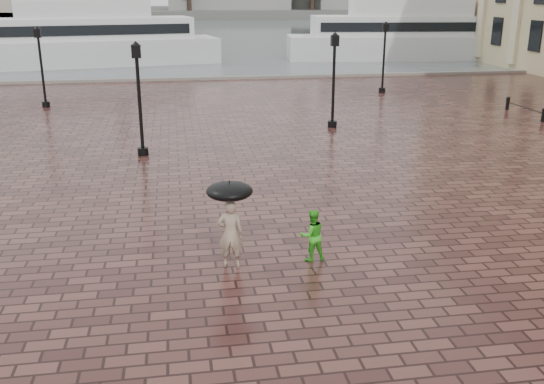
% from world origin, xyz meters
% --- Properties ---
extents(ground, '(300.00, 300.00, 0.00)m').
position_xyz_m(ground, '(0.00, 0.00, 0.00)').
color(ground, '#331A17').
rests_on(ground, ground).
extents(harbour_water, '(240.00, 240.00, 0.00)m').
position_xyz_m(harbour_water, '(0.00, 92.00, 0.00)').
color(harbour_water, '#475256').
rests_on(harbour_water, ground).
extents(quay_edge, '(80.00, 0.60, 0.30)m').
position_xyz_m(quay_edge, '(0.00, 32.00, 0.00)').
color(quay_edge, slate).
rests_on(quay_edge, ground).
extents(far_shore, '(300.00, 60.00, 2.00)m').
position_xyz_m(far_shore, '(0.00, 160.00, 1.00)').
color(far_shore, '#4C4C47').
rests_on(far_shore, ground).
extents(street_lamps, '(21.44, 14.44, 4.40)m').
position_xyz_m(street_lamps, '(-1.50, 17.50, 2.33)').
color(street_lamps, black).
rests_on(street_lamps, ground).
extents(adult_pedestrian, '(0.69, 0.52, 1.70)m').
position_xyz_m(adult_pedestrian, '(-3.45, -1.10, 0.85)').
color(adult_pedestrian, tan).
rests_on(adult_pedestrian, ground).
extents(child_pedestrian, '(0.71, 0.59, 1.32)m').
position_xyz_m(child_pedestrian, '(-1.44, -1.07, 0.66)').
color(child_pedestrian, green).
rests_on(child_pedestrian, ground).
extents(ferry_near, '(24.18, 10.05, 7.72)m').
position_xyz_m(ferry_near, '(-12.22, 43.11, 2.32)').
color(ferry_near, silver).
rests_on(ferry_near, ground).
extents(ferry_far, '(23.95, 8.37, 7.69)m').
position_xyz_m(ferry_far, '(18.31, 43.70, 2.31)').
color(ferry_far, silver).
rests_on(ferry_far, ground).
extents(umbrella, '(1.10, 1.10, 1.14)m').
position_xyz_m(umbrella, '(-3.45, -1.10, 1.92)').
color(umbrella, black).
rests_on(umbrella, ground).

